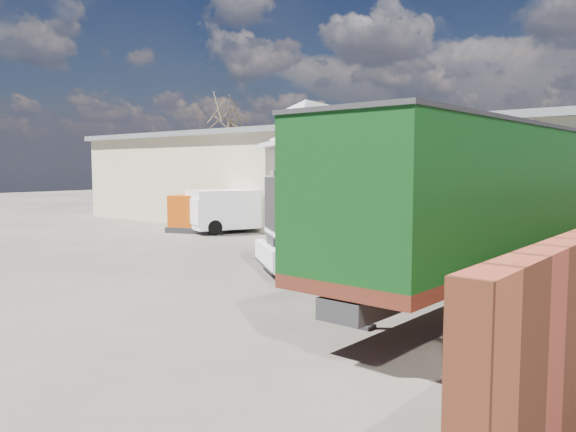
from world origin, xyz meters
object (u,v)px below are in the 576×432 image
Objects in this scene: tractor_unit at (346,204)px; box_trailer at (494,195)px; bare_tree at (230,106)px; panel_van at (237,210)px; orange_skip at (200,216)px.

box_trailer is (4.75, -0.72, 0.44)m from tractor_unit.
tractor_unit is at bearing -37.25° from bare_tree.
panel_van is 1.87m from orange_skip.
tractor_unit is 1.36× the size of panel_van.
panel_van is (-10.53, 5.88, -1.05)m from tractor_unit.
box_trailer is at bearing 29.43° from tractor_unit.
bare_tree reaches higher than tractor_unit.
panel_van is (-15.28, 6.60, -1.49)m from box_trailer.
bare_tree is 1.71× the size of panel_van.
bare_tree is 16.82m from orange_skip.
panel_van is 1.63× the size of orange_skip.
tractor_unit is at bearing 173.18° from box_trailer.
bare_tree reaches higher than panel_van.
tractor_unit is (21.45, -16.31, -5.77)m from bare_tree.
panel_van is at bearing -43.69° from bare_tree.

